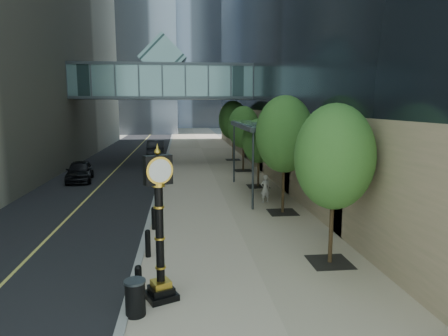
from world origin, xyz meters
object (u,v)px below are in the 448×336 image
at_px(pedestrian, 265,189).
at_px(car_near, 80,171).
at_px(trash_bin, 135,299).
at_px(street_clock, 160,236).
at_px(car_far, 156,148).

bearing_deg(pedestrian, car_near, -51.16).
distance_m(trash_bin, pedestrian, 12.93).
xyz_separation_m(street_clock, car_near, (-6.66, 18.52, -1.16)).
relative_size(trash_bin, pedestrian, 0.57).
bearing_deg(car_far, street_clock, 91.40).
height_order(trash_bin, pedestrian, pedestrian).
xyz_separation_m(street_clock, car_far, (-2.12, 32.66, -1.05)).
height_order(street_clock, car_near, street_clock).
relative_size(street_clock, car_far, 0.84).
distance_m(trash_bin, car_far, 33.54).
bearing_deg(trash_bin, pedestrian, 63.09).
distance_m(trash_bin, car_near, 20.28).
distance_m(street_clock, car_far, 32.74).
bearing_deg(pedestrian, trash_bin, 45.30).
height_order(pedestrian, car_near, pedestrian).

